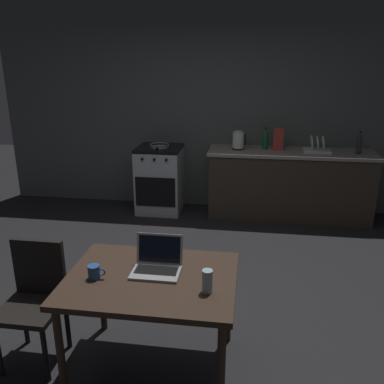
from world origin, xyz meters
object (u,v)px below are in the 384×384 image
(electric_kettle, at_px, (238,141))
(bottle_b, at_px, (265,139))
(dining_table, at_px, (151,287))
(cereal_box, at_px, (278,139))
(dish_rack, at_px, (317,148))
(frying_pan, at_px, (159,146))
(stove_oven, at_px, (160,179))
(bottle, at_px, (359,143))
(laptop, at_px, (157,265))
(coffee_mug, at_px, (94,272))
(drinking_glass, at_px, (207,281))
(chair, at_px, (35,295))

(electric_kettle, height_order, bottle_b, bottle_b)
(dining_table, xyz_separation_m, cereal_box, (0.97, 3.08, 0.41))
(dish_rack, bearing_deg, frying_pan, -179.22)
(cereal_box, bearing_deg, frying_pan, -178.25)
(stove_oven, relative_size, bottle, 3.17)
(stove_oven, height_order, electric_kettle, electric_kettle)
(frying_pan, bearing_deg, dining_table, -78.58)
(laptop, xyz_separation_m, cereal_box, (0.94, 2.99, 0.29))
(bottle, xyz_separation_m, bottle_b, (-1.16, 0.13, -0.00))
(dish_rack, bearing_deg, bottle_b, 173.06)
(cereal_box, xyz_separation_m, bottle_b, (-0.16, 0.06, -0.01))
(bottle, relative_size, coffee_mug, 2.47)
(stove_oven, bearing_deg, drinking_glass, -72.49)
(drinking_glass, distance_m, bottle_b, 3.30)
(bottle, bearing_deg, chair, -133.24)
(stove_oven, height_order, bottle_b, bottle_b)
(stove_oven, height_order, cereal_box, cereal_box)
(stove_oven, relative_size, laptop, 2.86)
(laptop, xyz_separation_m, coffee_mug, (-0.38, -0.15, 0.00))
(drinking_glass, bearing_deg, coffee_mug, 175.71)
(frying_pan, bearing_deg, dish_rack, 0.78)
(dining_table, distance_m, coffee_mug, 0.38)
(frying_pan, distance_m, bottle_b, 1.42)
(chair, relative_size, laptop, 2.73)
(bottle, relative_size, dish_rack, 0.85)
(bottle, bearing_deg, drinking_glass, -116.69)
(chair, distance_m, cereal_box, 3.60)
(drinking_glass, bearing_deg, laptop, 149.78)
(dining_table, height_order, coffee_mug, coffee_mug)
(frying_pan, bearing_deg, laptop, -77.82)
(laptop, bearing_deg, coffee_mug, -153.62)
(chair, bearing_deg, cereal_box, 49.63)
(dining_table, bearing_deg, chair, 178.85)
(chair, distance_m, frying_pan, 3.05)
(chair, distance_m, drinking_glass, 1.28)
(drinking_glass, bearing_deg, stove_oven, 107.51)
(stove_oven, height_order, dish_rack, dish_rack)
(cereal_box, bearing_deg, laptop, -107.46)
(bottle_b, bearing_deg, laptop, -104.29)
(electric_kettle, bearing_deg, bottle_b, 12.75)
(frying_pan, xyz_separation_m, dish_rack, (2.07, 0.03, 0.02))
(dining_table, bearing_deg, coffee_mug, -168.37)
(laptop, relative_size, dish_rack, 0.94)
(coffee_mug, xyz_separation_m, dish_rack, (1.81, 3.13, 0.19))
(chair, xyz_separation_m, electric_kettle, (1.30, 3.04, 0.53))
(dish_rack, bearing_deg, coffee_mug, -120.12)
(laptop, bearing_deg, dining_table, -102.31)
(bottle, relative_size, bottle_b, 1.01)
(electric_kettle, bearing_deg, frying_pan, -178.48)
(dish_rack, bearing_deg, drinking_glass, -108.64)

